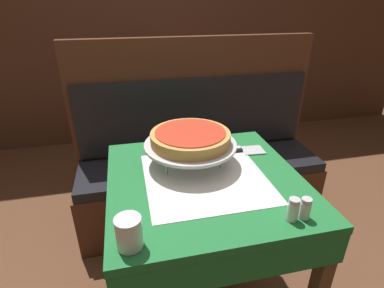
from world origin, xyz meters
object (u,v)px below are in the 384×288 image
(pizza_pan_stand, at_px, (190,145))
(condiment_caddy, at_px, (175,75))
(deep_dish_pizza, at_px, (190,137))
(salt_shaker, at_px, (293,209))
(dining_table_rear, at_px, (183,89))
(pepper_shaker, at_px, (305,208))
(pizza_server, at_px, (239,151))
(booth_bench, at_px, (199,171))
(dining_table_front, at_px, (205,199))
(water_glass_near, at_px, (129,232))

(pizza_pan_stand, height_order, condiment_caddy, condiment_caddy)
(deep_dish_pizza, xyz_separation_m, condiment_caddy, (0.18, 1.37, -0.07))
(deep_dish_pizza, height_order, salt_shaker, deep_dish_pizza)
(deep_dish_pizza, distance_m, salt_shaker, 0.48)
(dining_table_rear, bearing_deg, pizza_pan_stand, -100.22)
(pepper_shaker, bearing_deg, pizza_server, 94.74)
(pepper_shaker, xyz_separation_m, condiment_caddy, (-0.09, 1.79, 0.01))
(booth_bench, xyz_separation_m, pepper_shaker, (0.08, -1.01, 0.45))
(booth_bench, xyz_separation_m, pizza_pan_stand, (-0.19, -0.60, 0.50))
(deep_dish_pizza, distance_m, pepper_shaker, 0.50)
(pizza_server, bearing_deg, pizza_pan_stand, -167.43)
(dining_table_rear, height_order, booth_bench, booth_bench)
(dining_table_front, xyz_separation_m, dining_table_rear, (0.23, 1.58, -0.00))
(pizza_server, height_order, pepper_shaker, pepper_shaker)
(dining_table_front, relative_size, water_glass_near, 8.04)
(pizza_pan_stand, relative_size, pepper_shaker, 5.30)
(condiment_caddy, bearing_deg, deep_dish_pizza, -97.39)
(dining_table_rear, distance_m, salt_shaker, 1.88)
(pizza_pan_stand, distance_m, water_glass_near, 0.49)
(salt_shaker, height_order, pepper_shaker, salt_shaker)
(dining_table_rear, relative_size, pizza_pan_stand, 2.06)
(dining_table_front, bearing_deg, deep_dish_pizza, 104.81)
(salt_shaker, bearing_deg, pizza_pan_stand, 118.98)
(pizza_pan_stand, bearing_deg, salt_shaker, -61.02)
(deep_dish_pizza, relative_size, water_glass_near, 3.38)
(dining_table_front, xyz_separation_m, booth_bench, (0.16, 0.72, -0.32))
(salt_shaker, distance_m, condiment_caddy, 1.79)
(pizza_pan_stand, height_order, pizza_server, pizza_pan_stand)
(deep_dish_pizza, relative_size, condiment_caddy, 1.90)
(dining_table_front, xyz_separation_m, pepper_shaker, (0.24, -0.30, 0.14))
(dining_table_front, relative_size, pepper_shaker, 10.79)
(pizza_server, bearing_deg, water_glass_near, -136.79)
(dining_table_rear, bearing_deg, deep_dish_pizza, -100.22)
(water_glass_near, distance_m, salt_shaker, 0.50)
(water_glass_near, bearing_deg, pizza_pan_stand, 57.54)
(pizza_server, relative_size, salt_shaker, 3.29)
(dining_table_front, bearing_deg, dining_table_rear, 81.66)
(pepper_shaker, bearing_deg, dining_table_front, 129.17)
(salt_shaker, bearing_deg, dining_table_front, 123.88)
(salt_shaker, height_order, condiment_caddy, condiment_caddy)
(dining_table_rear, height_order, deep_dish_pizza, deep_dish_pizza)
(pizza_pan_stand, xyz_separation_m, pepper_shaker, (0.27, -0.42, -0.05))
(water_glass_near, relative_size, condiment_caddy, 0.56)
(water_glass_near, distance_m, condiment_caddy, 1.84)
(booth_bench, bearing_deg, pizza_pan_stand, -107.77)
(water_glass_near, xyz_separation_m, salt_shaker, (0.50, 0.00, -0.01))
(booth_bench, relative_size, deep_dish_pizza, 4.82)
(booth_bench, height_order, pizza_pan_stand, booth_bench)
(pepper_shaker, bearing_deg, booth_bench, 94.57)
(booth_bench, height_order, water_glass_near, booth_bench)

